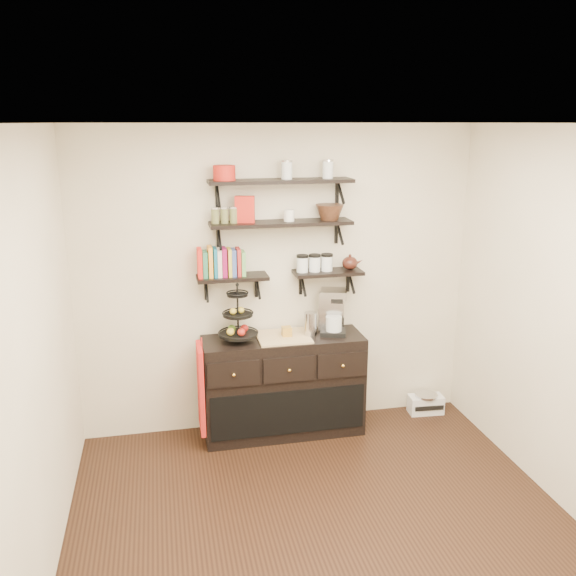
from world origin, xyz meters
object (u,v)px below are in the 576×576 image
at_px(fruit_stand, 238,322).
at_px(radio, 426,404).
at_px(sideboard, 283,385).
at_px(coffee_maker, 332,312).

distance_m(fruit_stand, radio, 2.05).
height_order(sideboard, radio, sideboard).
xyz_separation_m(fruit_stand, coffee_maker, (0.84, 0.02, 0.02)).
height_order(sideboard, coffee_maker, coffee_maker).
height_order(fruit_stand, radio, fruit_stand).
relative_size(sideboard, radio, 4.19).
relative_size(sideboard, fruit_stand, 2.87).
relative_size(sideboard, coffee_maker, 3.45).
relative_size(coffee_maker, radio, 1.21).
bearing_deg(radio, fruit_stand, -173.75).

